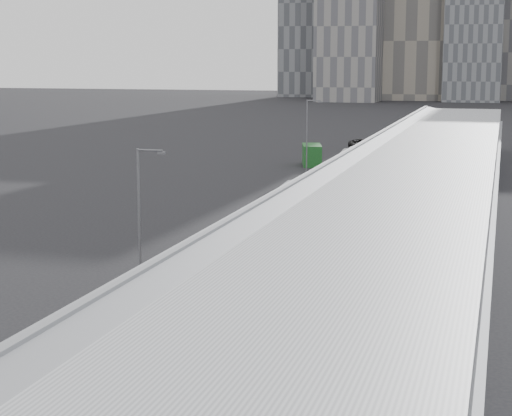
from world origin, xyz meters
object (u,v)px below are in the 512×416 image
at_px(bus_1, 59,380).
at_px(bus_5, 332,186).
at_px(bus_2, 192,289).
at_px(suv, 360,145).
at_px(street_lamp_near, 141,204).
at_px(shipping_container, 312,155).
at_px(bus_7, 371,159).
at_px(bus_3, 264,239).
at_px(bus_6, 349,169).
at_px(street_lamp_far, 308,132).
at_px(bus_4, 290,211).

xyz_separation_m(bus_1, bus_5, (0.28, 57.67, 0.10)).
xyz_separation_m(bus_1, bus_2, (0.33, 15.07, 0.02)).
bearing_deg(suv, street_lamp_near, -114.47).
xyz_separation_m(bus_5, shipping_container, (-8.71, 29.47, -0.13)).
bearing_deg(bus_7, bus_5, -87.00).
distance_m(bus_3, bus_6, 41.91).
bearing_deg(bus_6, street_lamp_far, 130.27).
bearing_deg(street_lamp_near, street_lamp_far, 91.10).
bearing_deg(bus_7, suv, 105.72).
xyz_separation_m(bus_5, suv, (-5.58, 52.69, -0.73)).
distance_m(bus_3, street_lamp_near, 10.56).
distance_m(bus_3, bus_7, 54.00).
bearing_deg(bus_1, bus_4, 91.22).
xyz_separation_m(street_lamp_near, street_lamp_far, (-1.07, 56.00, 0.41)).
bearing_deg(street_lamp_far, shipping_container, 99.11).
relative_size(street_lamp_near, street_lamp_far, 0.92).
bearing_deg(suv, shipping_container, -121.73).
bearing_deg(bus_2, street_lamp_far, 95.89).
xyz_separation_m(bus_6, suv, (-4.94, 38.73, -0.73)).
xyz_separation_m(bus_7, shipping_container, (-8.92, 3.40, -0.06)).
distance_m(bus_7, street_lamp_far, 10.11).
bearing_deg(bus_5, suv, 98.97).
relative_size(bus_6, bus_7, 1.05).
relative_size(bus_6, suv, 2.10).
distance_m(bus_6, bus_7, 12.13).
relative_size(bus_3, suv, 2.04).
relative_size(bus_1, shipping_container, 2.02).
xyz_separation_m(bus_2, bus_4, (-0.77, 26.68, 0.03)).
bearing_deg(bus_1, bus_5, 90.34).
xyz_separation_m(bus_1, bus_7, (0.49, 83.73, 0.03)).
height_order(bus_2, bus_3, bus_3).
bearing_deg(bus_7, street_lamp_far, -140.35).
bearing_deg(street_lamp_far, bus_1, -84.88).
xyz_separation_m(bus_1, bus_6, (-0.36, 71.62, 0.09)).
bearing_deg(bus_7, bus_6, -90.55).
relative_size(bus_2, street_lamp_near, 1.40).
distance_m(bus_7, street_lamp_near, 61.92).
bearing_deg(bus_6, bus_7, 81.14).
relative_size(bus_3, bus_4, 1.00).
xyz_separation_m(bus_1, street_lamp_near, (-5.93, 22.24, 3.60)).
bearing_deg(street_lamp_far, suv, 86.96).
relative_size(bus_7, street_lamp_near, 1.42).
bearing_deg(suv, bus_5, -108.01).
height_order(bus_5, street_lamp_far, street_lamp_far).
relative_size(bus_5, shipping_container, 2.16).
bearing_deg(street_lamp_near, bus_3, 48.79).
height_order(bus_2, bus_4, bus_4).
xyz_separation_m(bus_5, street_lamp_near, (-6.21, -35.42, 3.50)).
bearing_deg(suv, street_lamp_far, -117.10).
xyz_separation_m(bus_3, bus_5, (-0.34, 27.94, 0.05)).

